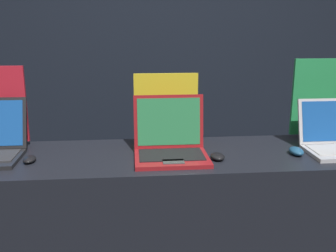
{
  "coord_description": "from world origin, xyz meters",
  "views": [
    {
      "loc": [
        -0.19,
        -1.62,
        1.57
      ],
      "look_at": [
        -0.01,
        0.3,
        1.07
      ],
      "focal_mm": 42.0,
      "sensor_mm": 36.0,
      "label": 1
    }
  ],
  "objects_px": {
    "laptop_middle": "(170,143)",
    "mouse_back": "(296,151)",
    "mouse_middle": "(218,156)",
    "promo_stand_back": "(319,101)",
    "mouse_front": "(30,159)",
    "promo_stand_middle": "(165,110)"
  },
  "relations": [
    {
      "from": "mouse_middle",
      "to": "promo_stand_back",
      "type": "distance_m",
      "value": 0.77
    },
    {
      "from": "mouse_middle",
      "to": "laptop_middle",
      "type": "bearing_deg",
      "value": 162.75
    },
    {
      "from": "promo_stand_middle",
      "to": "mouse_back",
      "type": "bearing_deg",
      "value": -24.7
    },
    {
      "from": "promo_stand_back",
      "to": "promo_stand_middle",
      "type": "bearing_deg",
      "value": -179.98
    },
    {
      "from": "laptop_middle",
      "to": "promo_stand_middle",
      "type": "distance_m",
      "value": 0.29
    },
    {
      "from": "laptop_middle",
      "to": "mouse_middle",
      "type": "height_order",
      "value": "laptop_middle"
    },
    {
      "from": "laptop_middle",
      "to": "mouse_back",
      "type": "xyz_separation_m",
      "value": [
        0.65,
        -0.04,
        -0.05
      ]
    },
    {
      "from": "mouse_front",
      "to": "mouse_middle",
      "type": "relative_size",
      "value": 1.03
    },
    {
      "from": "mouse_front",
      "to": "laptop_middle",
      "type": "relative_size",
      "value": 0.27
    },
    {
      "from": "promo_stand_middle",
      "to": "mouse_front",
      "type": "bearing_deg",
      "value": -157.23
    },
    {
      "from": "mouse_middle",
      "to": "promo_stand_middle",
      "type": "relative_size",
      "value": 0.25
    },
    {
      "from": "mouse_middle",
      "to": "mouse_back",
      "type": "distance_m",
      "value": 0.42
    },
    {
      "from": "laptop_middle",
      "to": "mouse_back",
      "type": "distance_m",
      "value": 0.65
    },
    {
      "from": "promo_stand_back",
      "to": "laptop_middle",
      "type": "bearing_deg",
      "value": -163.63
    },
    {
      "from": "mouse_middle",
      "to": "promo_stand_back",
      "type": "bearing_deg",
      "value": 26.76
    },
    {
      "from": "mouse_front",
      "to": "mouse_back",
      "type": "bearing_deg",
      "value": -0.48
    },
    {
      "from": "laptop_middle",
      "to": "promo_stand_back",
      "type": "distance_m",
      "value": 0.95
    },
    {
      "from": "mouse_back",
      "to": "laptop_middle",
      "type": "bearing_deg",
      "value": 176.88
    },
    {
      "from": "mouse_middle",
      "to": "promo_stand_back",
      "type": "relative_size",
      "value": 0.21
    },
    {
      "from": "promo_stand_back",
      "to": "mouse_front",
      "type": "bearing_deg",
      "value": -169.69
    },
    {
      "from": "mouse_back",
      "to": "mouse_front",
      "type": "bearing_deg",
      "value": 179.52
    },
    {
      "from": "mouse_back",
      "to": "promo_stand_middle",
      "type": "bearing_deg",
      "value": 155.3
    }
  ]
}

